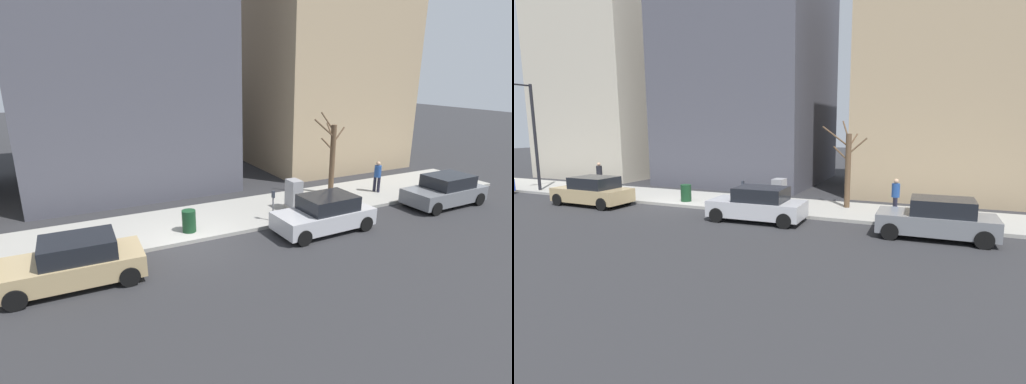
% 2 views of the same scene
% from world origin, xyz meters
% --- Properties ---
extents(ground_plane, '(120.00, 120.00, 0.00)m').
position_xyz_m(ground_plane, '(0.00, 0.00, 0.00)').
color(ground_plane, '#2B2B2D').
extents(sidewalk, '(4.00, 36.00, 0.15)m').
position_xyz_m(sidewalk, '(2.00, 0.00, 0.07)').
color(sidewalk, '#9E9B93').
rests_on(sidewalk, ground).
extents(parked_car_grey, '(1.99, 4.23, 1.52)m').
position_xyz_m(parked_car_grey, '(-1.12, -12.70, 0.74)').
color(parked_car_grey, slate).
rests_on(parked_car_grey, ground).
extents(parked_car_silver, '(2.04, 4.25, 1.52)m').
position_xyz_m(parked_car_silver, '(-1.18, -5.42, 0.74)').
color(parked_car_silver, '#B7B7BC').
rests_on(parked_car_silver, ground).
extents(parked_car_tan, '(2.00, 4.24, 1.52)m').
position_xyz_m(parked_car_tan, '(-1.26, 4.10, 0.74)').
color(parked_car_tan, tan).
rests_on(parked_car_tan, ground).
extents(parking_meter, '(0.14, 0.10, 1.35)m').
position_xyz_m(parking_meter, '(0.45, -3.88, 0.98)').
color(parking_meter, slate).
rests_on(parking_meter, sidewalk).
extents(utility_box, '(0.83, 0.61, 1.43)m').
position_xyz_m(utility_box, '(1.30, -5.45, 0.85)').
color(utility_box, '#A8A399').
rests_on(utility_box, sidewalk).
extents(streetlamp, '(1.97, 0.32, 6.50)m').
position_xyz_m(streetlamp, '(0.28, 10.46, 4.02)').
color(streetlamp, black).
rests_on(streetlamp, sidewalk).
extents(bare_tree, '(1.11, 2.15, 4.26)m').
position_xyz_m(bare_tree, '(2.62, -8.54, 2.14)').
color(bare_tree, brown).
rests_on(bare_tree, sidewalk).
extents(trash_bin, '(0.56, 0.56, 0.90)m').
position_xyz_m(trash_bin, '(0.90, -0.24, 0.60)').
color(trash_bin, '#14381E').
rests_on(trash_bin, sidewalk).
extents(pedestrian_near_meter, '(0.39, 0.36, 1.66)m').
position_xyz_m(pedestrian_near_meter, '(1.73, -10.93, 1.09)').
color(pedestrian_near_meter, '#1E1E2D').
rests_on(pedestrian_near_meter, sidewalk).
extents(pedestrian_midblock, '(0.36, 0.40, 1.66)m').
position_xyz_m(pedestrian_midblock, '(2.73, 7.67, 1.09)').
color(pedestrian_midblock, '#1E1E2D').
rests_on(pedestrian_midblock, sidewalk).
extents(office_tower_left, '(9.47, 9.47, 14.02)m').
position_xyz_m(office_tower_left, '(10.24, -12.68, 7.01)').
color(office_tower_left, tan).
rests_on(office_tower_left, ground).
extents(office_block_center, '(10.63, 10.63, 15.40)m').
position_xyz_m(office_block_center, '(10.82, 0.55, 7.70)').
color(office_block_center, '#4C4C56').
rests_on(office_block_center, ground).
extents(office_tower_right, '(9.39, 9.39, 26.98)m').
position_xyz_m(office_tower_right, '(10.20, 12.99, 13.49)').
color(office_tower_right, '#BCB29E').
rests_on(office_tower_right, ground).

